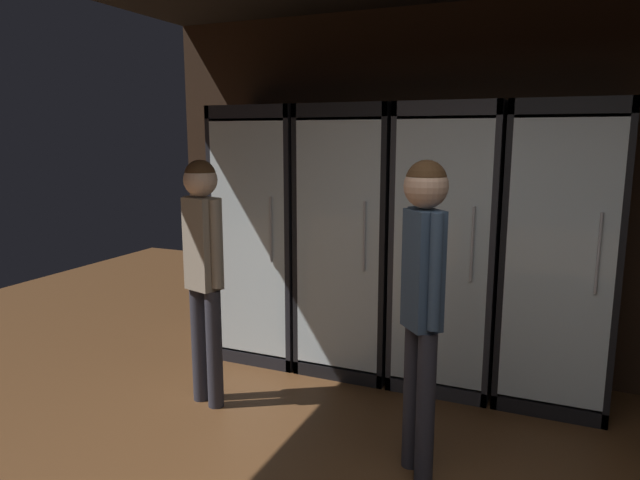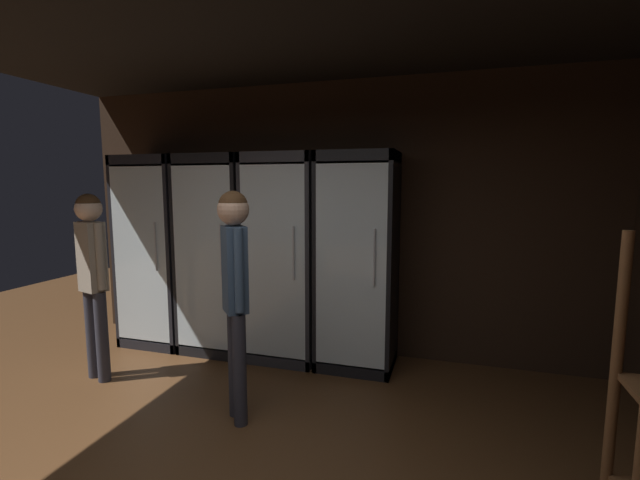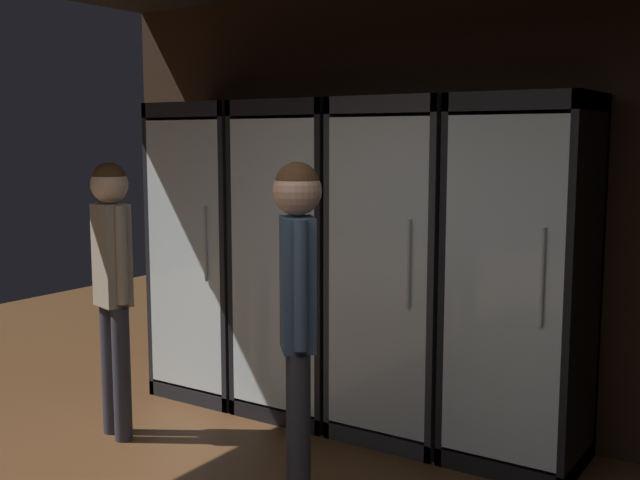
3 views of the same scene
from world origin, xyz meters
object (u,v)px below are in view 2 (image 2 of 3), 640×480
object	(u,v)px
shopper_far	(235,276)
cooler_far_left	(162,252)
cooler_right	(359,263)
shopper_near	(92,265)
cooler_left	(221,255)
cooler_center	(287,260)

from	to	relation	value
shopper_far	cooler_far_left	bearing A→B (deg)	141.08
cooler_far_left	cooler_right	distance (m)	2.24
shopper_near	shopper_far	world-z (taller)	shopper_far
cooler_right	cooler_far_left	bearing A→B (deg)	179.97
cooler_left	shopper_far	size ratio (longest dim) A/B	1.20
cooler_left	shopper_far	bearing A→B (deg)	-56.63
cooler_right	shopper_near	distance (m)	2.42
cooler_far_left	shopper_near	xyz separation A→B (m)	(0.05, -1.03, 0.04)
cooler_center	shopper_near	distance (m)	1.77
cooler_far_left	shopper_near	distance (m)	1.04
cooler_far_left	cooler_center	world-z (taller)	same
cooler_center	shopper_far	xyz separation A→B (m)	(0.10, -1.29, 0.10)
cooler_left	shopper_far	world-z (taller)	cooler_left
cooler_center	shopper_far	size ratio (longest dim) A/B	1.20
shopper_near	shopper_far	bearing A→B (deg)	-9.42
cooler_center	shopper_far	world-z (taller)	cooler_center
cooler_far_left	shopper_near	size ratio (longest dim) A/B	1.23
cooler_right	cooler_left	bearing A→B (deg)	179.95
cooler_center	cooler_right	bearing A→B (deg)	-0.02
cooler_far_left	cooler_left	world-z (taller)	same
cooler_right	shopper_far	world-z (taller)	cooler_right
cooler_right	shopper_near	world-z (taller)	cooler_right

